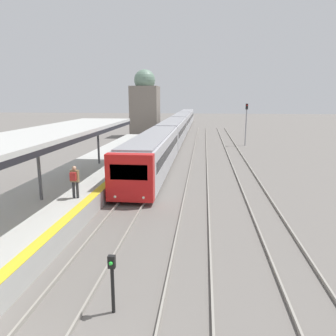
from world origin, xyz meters
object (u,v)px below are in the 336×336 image
(signal_post_near, at_px, (112,278))
(signal_mast_far, at_px, (246,119))
(person_on_platform, at_px, (75,179))
(train_near, at_px, (178,126))

(signal_post_near, distance_m, signal_mast_far, 34.57)
(person_on_platform, relative_size, signal_mast_far, 0.32)
(signal_mast_far, bearing_deg, signal_post_near, -102.72)
(train_near, relative_size, signal_mast_far, 12.81)
(train_near, bearing_deg, signal_mast_far, -42.73)
(train_near, distance_m, signal_mast_far, 12.58)
(person_on_platform, height_order, train_near, train_near)
(signal_post_near, bearing_deg, signal_mast_far, 77.28)
(signal_post_near, relative_size, signal_mast_far, 0.33)
(train_near, distance_m, signal_post_near, 42.16)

